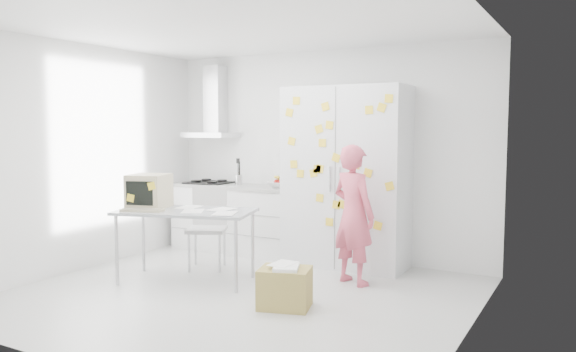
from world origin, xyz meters
The scene contains 10 objects.
floor centered at (0.00, 0.00, -0.01)m, with size 4.50×4.00×0.02m, color silver.
walls centered at (0.00, 0.72, 1.35)m, with size 4.52×4.01×2.70m.
ceiling centered at (0.00, 0.00, 2.70)m, with size 4.50×4.00×0.02m, color white.
counter_run centered at (-1.20, 1.70, 0.47)m, with size 1.84×0.63×1.28m.
range_hood centered at (-1.65, 1.84, 1.96)m, with size 0.70×0.48×1.01m.
tall_cabinet centered at (0.45, 1.67, 1.10)m, with size 1.50×0.68×2.20m.
person centered at (0.84, 0.97, 0.76)m, with size 0.56×0.36×1.52m, color #DF566D.
desk centered at (-1.11, 0.11, 0.89)m, with size 1.63×1.12×1.18m.
chair centered at (-0.98, 0.78, 0.56)m, with size 0.60×0.60×0.99m.
cardboard_box centered at (0.59, -0.12, 0.20)m, with size 0.56×0.50×0.42m.
Camera 1 is at (3.14, -4.65, 1.71)m, focal length 35.00 mm.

